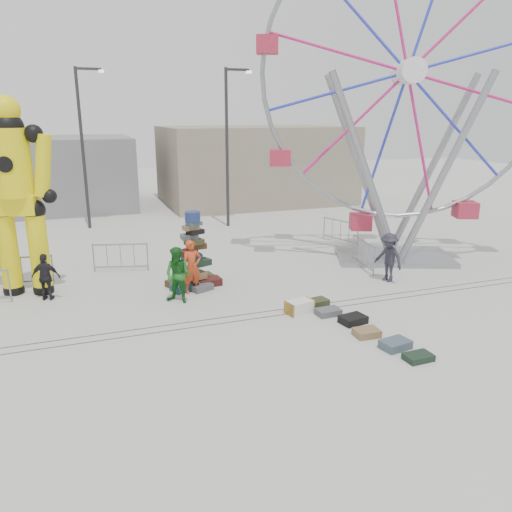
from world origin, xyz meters
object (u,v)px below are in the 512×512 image
object	(u,v)px
steamer_trunk	(300,307)
pedestrian_grey	(389,257)
barricade_wheel_front	(363,254)
pedestrian_black	(46,277)
lamp_post_left	(84,141)
crash_test_dummy	(16,190)
barricade_wheel_back	(340,231)
suitcase_tower	(193,266)
pedestrian_green	(178,275)
lamp_post_right	(229,140)
barricade_dummy_b	(22,271)
pedestrian_red	(192,267)
ferris_wheel	(406,98)
barricade_dummy_c	(121,257)

from	to	relation	value
steamer_trunk	pedestrian_grey	size ratio (longest dim) A/B	0.46
barricade_wheel_front	pedestrian_black	distance (m)	11.38
steamer_trunk	lamp_post_left	bearing A→B (deg)	97.92
crash_test_dummy	barricade_wheel_back	distance (m)	13.63
suitcase_tower	pedestrian_green	world-z (taller)	suitcase_tower
lamp_post_right	barricade_dummy_b	distance (m)	12.52
pedestrian_red	pedestrian_black	xyz separation A→B (m)	(-4.53, 0.92, -0.14)
pedestrian_red	barricade_wheel_front	bearing A→B (deg)	-4.70
crash_test_dummy	barricade_wheel_front	xyz separation A→B (m)	(12.00, -1.27, -2.89)
lamp_post_left	pedestrian_red	size ratio (longest dim) A/B	4.44
crash_test_dummy	ferris_wheel	xyz separation A→B (m)	(13.88, -0.61, 2.90)
suitcase_tower	barricade_dummy_b	xyz separation A→B (m)	(-5.57, 1.95, -0.19)
lamp_post_left	pedestrian_grey	world-z (taller)	lamp_post_left
lamp_post_left	pedestrian_red	world-z (taller)	lamp_post_left
lamp_post_left	pedestrian_red	bearing A→B (deg)	-76.51
crash_test_dummy	barricade_dummy_c	size ratio (longest dim) A/B	3.26
pedestrian_green	barricade_dummy_c	bearing A→B (deg)	150.27
crash_test_dummy	pedestrian_green	world-z (taller)	crash_test_dummy
lamp_post_right	pedestrian_black	bearing A→B (deg)	-135.27
barricade_dummy_b	suitcase_tower	bearing A→B (deg)	-11.50
steamer_trunk	barricade_wheel_front	xyz separation A→B (m)	(4.22, 3.36, 0.36)
steamer_trunk	barricade_dummy_b	bearing A→B (deg)	133.29
suitcase_tower	barricade_wheel_back	size ratio (longest dim) A/B	1.32
lamp_post_right	barricade_dummy_b	bearing A→B (deg)	-143.87
lamp_post_right	barricade_dummy_b	world-z (taller)	lamp_post_right
ferris_wheel	steamer_trunk	xyz separation A→B (m)	(-6.10, -4.02, -6.15)
suitcase_tower	steamer_trunk	world-z (taller)	suitcase_tower
lamp_post_right	pedestrian_red	world-z (taller)	lamp_post_right
suitcase_tower	barricade_dummy_c	world-z (taller)	suitcase_tower
barricade_dummy_b	barricade_dummy_c	distance (m)	3.42
lamp_post_left	ferris_wheel	size ratio (longest dim) A/B	0.62
barricade_dummy_c	pedestrian_black	world-z (taller)	pedestrian_black
pedestrian_black	barricade_wheel_front	bearing A→B (deg)	-164.58
barricade_wheel_front	pedestrian_black	world-z (taller)	pedestrian_black
ferris_wheel	suitcase_tower	bearing A→B (deg)	-154.13
barricade_wheel_front	pedestrian_black	bearing A→B (deg)	96.42
suitcase_tower	pedestrian_red	world-z (taller)	suitcase_tower
steamer_trunk	pedestrian_grey	distance (m)	4.57
barricade_dummy_c	barricade_wheel_back	bearing A→B (deg)	20.52
lamp_post_left	steamer_trunk	distance (m)	15.99
crash_test_dummy	lamp_post_right	bearing A→B (deg)	55.48
pedestrian_green	pedestrian_grey	size ratio (longest dim) A/B	1.02
ferris_wheel	barricade_dummy_b	size ratio (longest dim) A/B	6.44
barricade_dummy_c	suitcase_tower	bearing A→B (deg)	-35.12
pedestrian_grey	pedestrian_green	bearing A→B (deg)	-110.05
crash_test_dummy	ferris_wheel	size ratio (longest dim) A/B	0.51
ferris_wheel	pedestrian_black	bearing A→B (deg)	-156.69
lamp_post_left	pedestrian_grey	xyz separation A→B (m)	(9.61, -12.76, -3.60)
barricade_wheel_back	pedestrian_grey	bearing A→B (deg)	-32.64
pedestrian_black	suitcase_tower	bearing A→B (deg)	-166.07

